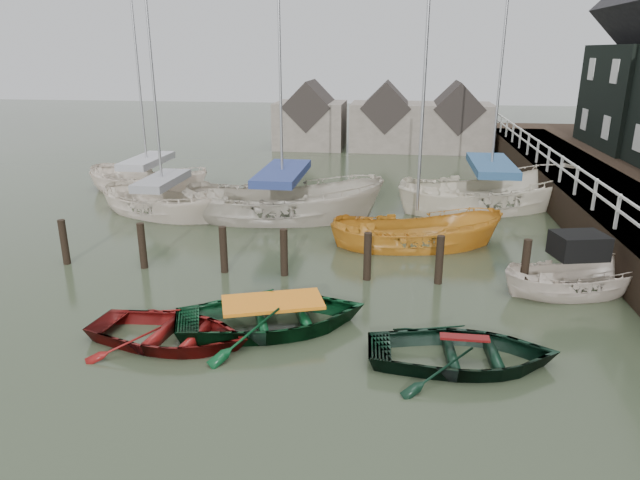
# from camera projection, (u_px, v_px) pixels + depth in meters

# --- Properties ---
(ground) EXTENTS (120.00, 120.00, 0.00)m
(ground) POSITION_uv_depth(u_px,v_px,m) (309.00, 324.00, 13.63)
(ground) COLOR #293220
(ground) RESTS_ON ground
(pier) EXTENTS (3.04, 32.00, 2.70)m
(pier) POSITION_uv_depth(u_px,v_px,m) (597.00, 204.00, 21.56)
(pier) COLOR black
(pier) RESTS_ON ground
(mooring_pilings) EXTENTS (13.72, 0.22, 1.80)m
(mooring_pilings) POSITION_uv_depth(u_px,v_px,m) (287.00, 259.00, 16.44)
(mooring_pilings) COLOR black
(mooring_pilings) RESTS_ON ground
(far_sheds) EXTENTS (14.00, 4.08, 4.39)m
(far_sheds) POSITION_uv_depth(u_px,v_px,m) (383.00, 121.00, 37.37)
(far_sheds) COLOR #665B51
(far_sheds) RESTS_ON ground
(rowboat_red) EXTENTS (4.05, 3.12, 0.78)m
(rowboat_red) POSITION_uv_depth(u_px,v_px,m) (171.00, 342.00, 12.78)
(rowboat_red) COLOR #630F0E
(rowboat_red) RESTS_ON ground
(rowboat_green) EXTENTS (5.26, 4.48, 0.92)m
(rowboat_green) POSITION_uv_depth(u_px,v_px,m) (273.00, 328.00, 13.43)
(rowboat_green) COLOR #083217
(rowboat_green) RESTS_ON ground
(rowboat_dkgreen) EXTENTS (4.12, 3.06, 0.82)m
(rowboat_dkgreen) POSITION_uv_depth(u_px,v_px,m) (462.00, 364.00, 11.90)
(rowboat_dkgreen) COLOR black
(rowboat_dkgreen) RESTS_ON ground
(motorboat) EXTENTS (4.28, 2.44, 2.41)m
(motorboat) POSITION_uv_depth(u_px,v_px,m) (575.00, 290.00, 15.33)
(motorboat) COLOR beige
(motorboat) RESTS_ON ground
(sailboat_a) EXTENTS (6.38, 4.26, 10.75)m
(sailboat_a) POSITION_uv_depth(u_px,v_px,m) (165.00, 213.00, 22.69)
(sailboat_a) COLOR beige
(sailboat_a) RESTS_ON ground
(sailboat_b) EXTENTS (8.11, 3.96, 11.84)m
(sailboat_b) POSITION_uv_depth(u_px,v_px,m) (283.00, 216.00, 22.27)
(sailboat_b) COLOR #BDB2A1
(sailboat_b) RESTS_ON ground
(sailboat_c) EXTENTS (6.00, 3.08, 9.78)m
(sailboat_c) POSITION_uv_depth(u_px,v_px,m) (415.00, 245.00, 19.12)
(sailboat_c) COLOR orange
(sailboat_c) RESTS_ON ground
(sailboat_d) EXTENTS (8.47, 5.53, 12.35)m
(sailboat_d) POSITION_uv_depth(u_px,v_px,m) (488.00, 207.00, 23.62)
(sailboat_d) COLOR beige
(sailboat_d) RESTS_ON ground
(sailboat_e) EXTENTS (6.90, 4.18, 10.77)m
(sailboat_e) POSITION_uv_depth(u_px,v_px,m) (150.00, 192.00, 26.16)
(sailboat_e) COLOR beige
(sailboat_e) RESTS_ON ground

